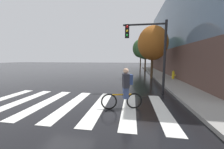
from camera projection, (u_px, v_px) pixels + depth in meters
name	position (u px, v px, depth m)	size (l,w,h in m)	color
ground_plane	(62.00, 104.00, 5.92)	(120.00, 120.00, 0.00)	black
crosswalk_stripes	(72.00, 104.00, 5.84)	(8.35, 3.86, 0.01)	silver
cyclist	(125.00, 89.00, 5.21)	(1.67, 0.48, 1.69)	black
traffic_light_near	(150.00, 45.00, 7.38)	(2.47, 0.28, 4.20)	black
fire_hydrant	(173.00, 75.00, 12.19)	(0.33, 0.22, 0.78)	gold
street_tree_near	(153.00, 43.00, 13.08)	(3.02, 3.02, 5.37)	#4C3823
street_tree_mid	(146.00, 49.00, 21.06)	(3.06, 3.06, 5.45)	#4C3823
street_tree_far	(141.00, 48.00, 28.51)	(3.58, 3.58, 6.37)	#4C3823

